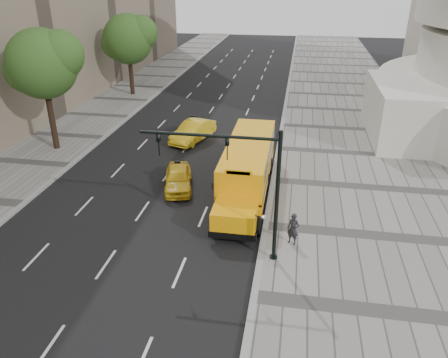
% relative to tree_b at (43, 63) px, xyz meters
% --- Properties ---
extents(ground, '(140.00, 140.00, 0.00)m').
position_rel_tree_b_xyz_m(ground, '(10.41, -2.85, -6.43)').
color(ground, black).
rests_on(ground, ground).
extents(sidewalk_museum, '(12.00, 140.00, 0.15)m').
position_rel_tree_b_xyz_m(sidewalk_museum, '(22.41, -2.85, -6.36)').
color(sidewalk_museum, gray).
rests_on(sidewalk_museum, ground).
extents(sidewalk_far, '(6.00, 140.00, 0.15)m').
position_rel_tree_b_xyz_m(sidewalk_far, '(-0.59, -2.85, -6.36)').
color(sidewalk_far, gray).
rests_on(sidewalk_far, ground).
extents(curb_museum, '(0.30, 140.00, 0.15)m').
position_rel_tree_b_xyz_m(curb_museum, '(16.41, -2.85, -6.36)').
color(curb_museum, gray).
rests_on(curb_museum, ground).
extents(curb_far, '(0.30, 140.00, 0.15)m').
position_rel_tree_b_xyz_m(curb_far, '(2.41, -2.85, -6.36)').
color(curb_far, gray).
rests_on(curb_far, ground).
extents(tree_b, '(5.48, 4.87, 8.83)m').
position_rel_tree_b_xyz_m(tree_b, '(0.00, 0.00, 0.00)').
color(tree_b, black).
rests_on(tree_b, ground).
extents(tree_c, '(5.71, 5.08, 8.40)m').
position_rel_tree_b_xyz_m(tree_c, '(0.00, 16.12, -0.53)').
color(tree_c, black).
rests_on(tree_c, ground).
extents(school_bus, '(2.96, 11.56, 3.19)m').
position_rel_tree_b_xyz_m(school_bus, '(14.91, -4.21, -4.67)').
color(school_bus, '#FFA509').
rests_on(school_bus, ground).
extents(taxi_near, '(2.53, 4.28, 1.37)m').
position_rel_tree_b_xyz_m(taxi_near, '(10.67, -4.71, -5.75)').
color(taxi_near, yellow).
rests_on(taxi_near, ground).
extents(taxi_far, '(3.02, 5.01, 1.56)m').
position_rel_tree_b_xyz_m(taxi_far, '(9.62, 3.61, -5.65)').
color(taxi_far, yellow).
rests_on(taxi_far, ground).
extents(pedestrian, '(0.70, 0.59, 1.63)m').
position_rel_tree_b_xyz_m(pedestrian, '(17.82, -9.87, -5.47)').
color(pedestrian, black).
rests_on(pedestrian, sidewalk_museum).
extents(traffic_signal, '(6.18, 0.36, 6.40)m').
position_rel_tree_b_xyz_m(traffic_signal, '(15.60, -11.23, -2.34)').
color(traffic_signal, black).
rests_on(traffic_signal, ground).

